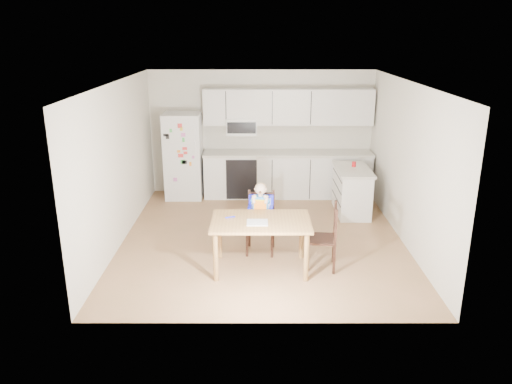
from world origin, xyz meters
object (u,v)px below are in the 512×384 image
object	(u,v)px
kitchen_island	(352,190)
red_cup	(354,164)
dining_table	(261,227)
refrigerator	(184,156)
chair_side	(328,233)
chair_booster	(261,210)

from	to	relation	value
kitchen_island	red_cup	distance (m)	0.48
kitchen_island	dining_table	xyz separation A→B (m)	(-1.70, -2.32, 0.21)
refrigerator	red_cup	bearing A→B (deg)	-14.27
refrigerator	kitchen_island	world-z (taller)	refrigerator
dining_table	chair_side	world-z (taller)	chair_side
red_cup	chair_side	world-z (taller)	chair_side
dining_table	chair_booster	distance (m)	0.62
red_cup	chair_booster	bearing A→B (deg)	-133.65
red_cup	chair_booster	distance (m)	2.51
dining_table	chair_side	bearing A→B (deg)	2.33
refrigerator	chair_side	distance (m)	4.06
refrigerator	red_cup	xyz separation A→B (m)	(3.24, -0.82, 0.05)
red_cup	dining_table	xyz separation A→B (m)	(-1.73, -2.43, -0.26)
chair_side	dining_table	bearing A→B (deg)	-80.68
refrigerator	chair_booster	world-z (taller)	refrigerator
red_cup	chair_booster	xyz separation A→B (m)	(-1.73, -1.81, -0.23)
refrigerator	chair_side	world-z (taller)	refrigerator
refrigerator	red_cup	distance (m)	3.35
red_cup	chair_booster	world-z (taller)	chair_booster
refrigerator	dining_table	bearing A→B (deg)	-65.07
refrigerator	chair_side	bearing A→B (deg)	-52.61
refrigerator	chair_side	size ratio (longest dim) A/B	1.79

